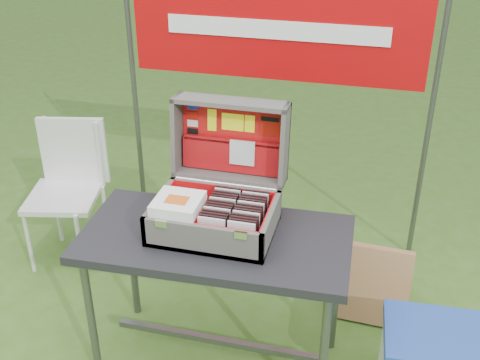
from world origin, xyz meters
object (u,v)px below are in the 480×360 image
(table, at_px, (217,301))
(chair, at_px, (63,199))
(suitcase, at_px, (217,174))
(cardboard_box, at_px, (371,285))

(table, distance_m, chair, 1.20)
(suitcase, distance_m, chair, 1.27)
(cardboard_box, bearing_deg, table, -140.52)
(suitcase, bearing_deg, cardboard_box, 30.88)
(table, xyz_separation_m, cardboard_box, (0.66, 0.49, -0.15))
(chair, bearing_deg, cardboard_box, -14.94)
(table, height_order, cardboard_box, table)
(table, bearing_deg, suitcase, 96.11)
(cardboard_box, bearing_deg, suitcase, -146.08)
(table, relative_size, cardboard_box, 2.79)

